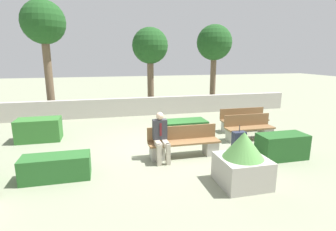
{
  "coord_description": "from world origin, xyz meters",
  "views": [
    {
      "loc": [
        -1.92,
        -7.59,
        2.79
      ],
      "look_at": [
        0.06,
        0.5,
        0.9
      ],
      "focal_mm": 28.0,
      "sensor_mm": 36.0,
      "label": 1
    }
  ],
  "objects_px": {
    "person_seated_man": "(161,135)",
    "tree_center_left": "(150,47)",
    "tree_leftmost": "(44,25)",
    "bench_left_side": "(244,122)",
    "suitcase": "(239,142)",
    "tree_center_right": "(214,44)",
    "bench_front": "(184,145)",
    "bench_right_side": "(249,131)",
    "planter_corner_left": "(243,160)"
  },
  "relations": [
    {
      "from": "bench_front",
      "to": "tree_center_right",
      "type": "xyz_separation_m",
      "value": [
        3.94,
        7.21,
        3.11
      ]
    },
    {
      "from": "planter_corner_left",
      "to": "suitcase",
      "type": "xyz_separation_m",
      "value": [
        0.91,
        1.82,
        -0.25
      ]
    },
    {
      "from": "planter_corner_left",
      "to": "tree_leftmost",
      "type": "xyz_separation_m",
      "value": [
        -5.36,
        8.53,
        3.58
      ]
    },
    {
      "from": "bench_right_side",
      "to": "tree_leftmost",
      "type": "distance_m",
      "value": 9.96
    },
    {
      "from": "bench_right_side",
      "to": "suitcase",
      "type": "distance_m",
      "value": 1.37
    },
    {
      "from": "bench_front",
      "to": "bench_left_side",
      "type": "xyz_separation_m",
      "value": [
        2.99,
        1.95,
        -0.01
      ]
    },
    {
      "from": "suitcase",
      "to": "tree_leftmost",
      "type": "height_order",
      "value": "tree_leftmost"
    },
    {
      "from": "suitcase",
      "to": "tree_center_right",
      "type": "xyz_separation_m",
      "value": [
        2.28,
        7.31,
        3.13
      ]
    },
    {
      "from": "planter_corner_left",
      "to": "tree_center_right",
      "type": "distance_m",
      "value": 10.09
    },
    {
      "from": "planter_corner_left",
      "to": "suitcase",
      "type": "height_order",
      "value": "planter_corner_left"
    },
    {
      "from": "tree_center_left",
      "to": "tree_leftmost",
      "type": "bearing_deg",
      "value": -176.85
    },
    {
      "from": "person_seated_man",
      "to": "tree_center_left",
      "type": "relative_size",
      "value": 0.31
    },
    {
      "from": "bench_left_side",
      "to": "tree_center_left",
      "type": "distance_m",
      "value": 6.33
    },
    {
      "from": "bench_right_side",
      "to": "suitcase",
      "type": "relative_size",
      "value": 2.03
    },
    {
      "from": "bench_front",
      "to": "planter_corner_left",
      "type": "bearing_deg",
      "value": -68.84
    },
    {
      "from": "bench_left_side",
      "to": "person_seated_man",
      "type": "bearing_deg",
      "value": -141.22
    },
    {
      "from": "tree_leftmost",
      "to": "tree_center_right",
      "type": "distance_m",
      "value": 8.6
    },
    {
      "from": "bench_front",
      "to": "bench_right_side",
      "type": "relative_size",
      "value": 1.22
    },
    {
      "from": "person_seated_man",
      "to": "tree_center_right",
      "type": "distance_m",
      "value": 9.11
    },
    {
      "from": "bench_left_side",
      "to": "bench_front",
      "type": "bearing_deg",
      "value": -137.66
    },
    {
      "from": "tree_leftmost",
      "to": "tree_center_right",
      "type": "bearing_deg",
      "value": 4.02
    },
    {
      "from": "bench_right_side",
      "to": "tree_center_left",
      "type": "height_order",
      "value": "tree_center_left"
    },
    {
      "from": "tree_center_left",
      "to": "bench_left_side",
      "type": "bearing_deg",
      "value": -61.09
    },
    {
      "from": "bench_right_side",
      "to": "tree_leftmost",
      "type": "relative_size",
      "value": 0.32
    },
    {
      "from": "bench_front",
      "to": "bench_left_side",
      "type": "bearing_deg",
      "value": 33.04
    },
    {
      "from": "person_seated_man",
      "to": "planter_corner_left",
      "type": "height_order",
      "value": "person_seated_man"
    },
    {
      "from": "person_seated_man",
      "to": "suitcase",
      "type": "relative_size",
      "value": 1.59
    },
    {
      "from": "tree_leftmost",
      "to": "tree_center_right",
      "type": "height_order",
      "value": "tree_leftmost"
    },
    {
      "from": "bench_front",
      "to": "suitcase",
      "type": "xyz_separation_m",
      "value": [
        1.66,
        -0.1,
        -0.02
      ]
    },
    {
      "from": "planter_corner_left",
      "to": "tree_center_left",
      "type": "height_order",
      "value": "tree_center_left"
    },
    {
      "from": "tree_center_right",
      "to": "bench_front",
      "type": "bearing_deg",
      "value": -118.64
    },
    {
      "from": "bench_left_side",
      "to": "tree_center_left",
      "type": "relative_size",
      "value": 0.43
    },
    {
      "from": "suitcase",
      "to": "tree_center_right",
      "type": "distance_m",
      "value": 8.27
    },
    {
      "from": "bench_front",
      "to": "tree_center_left",
      "type": "height_order",
      "value": "tree_center_left"
    },
    {
      "from": "bench_right_side",
      "to": "suitcase",
      "type": "xyz_separation_m",
      "value": [
        -0.94,
        -1.0,
        -0.0
      ]
    },
    {
      "from": "person_seated_man",
      "to": "bench_right_side",
      "type": "bearing_deg",
      "value": 17.62
    },
    {
      "from": "bench_right_side",
      "to": "tree_center_left",
      "type": "relative_size",
      "value": 0.4
    },
    {
      "from": "suitcase",
      "to": "tree_center_right",
      "type": "bearing_deg",
      "value": 72.69
    },
    {
      "from": "bench_front",
      "to": "tree_center_right",
      "type": "relative_size",
      "value": 0.45
    },
    {
      "from": "bench_front",
      "to": "tree_center_right",
      "type": "distance_m",
      "value": 8.78
    },
    {
      "from": "person_seated_man",
      "to": "suitcase",
      "type": "xyz_separation_m",
      "value": [
        2.36,
        0.04,
        -0.41
      ]
    },
    {
      "from": "person_seated_man",
      "to": "tree_leftmost",
      "type": "xyz_separation_m",
      "value": [
        -3.91,
        6.75,
        3.42
      ]
    },
    {
      "from": "tree_center_right",
      "to": "tree_center_left",
      "type": "bearing_deg",
      "value": -174.82
    },
    {
      "from": "bench_left_side",
      "to": "tree_center_right",
      "type": "distance_m",
      "value": 6.19
    },
    {
      "from": "tree_leftmost",
      "to": "person_seated_man",
      "type": "bearing_deg",
      "value": -59.91
    },
    {
      "from": "tree_center_left",
      "to": "planter_corner_left",
      "type": "bearing_deg",
      "value": -86.94
    },
    {
      "from": "suitcase",
      "to": "tree_leftmost",
      "type": "distance_m",
      "value": 9.95
    },
    {
      "from": "tree_center_right",
      "to": "tree_leftmost",
      "type": "bearing_deg",
      "value": -175.98
    },
    {
      "from": "bench_front",
      "to": "tree_center_left",
      "type": "bearing_deg",
      "value": 87.72
    },
    {
      "from": "bench_left_side",
      "to": "person_seated_man",
      "type": "xyz_separation_m",
      "value": [
        -3.7,
        -2.09,
        0.4
      ]
    }
  ]
}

